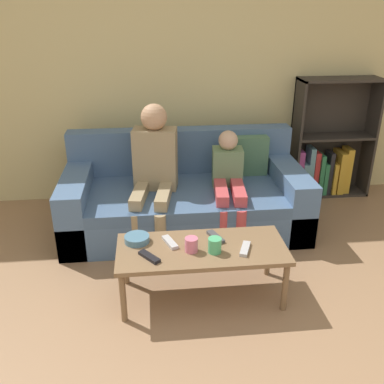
% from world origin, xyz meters
% --- Properties ---
extents(wall_back, '(12.00, 0.06, 2.60)m').
position_xyz_m(wall_back, '(0.00, 2.89, 1.30)').
color(wall_back, beige).
rests_on(wall_back, ground_plane).
extents(couch, '(2.05, 1.00, 0.79)m').
position_xyz_m(couch, '(0.07, 2.18, 0.26)').
color(couch, '#4C6B93').
rests_on(couch, ground_plane).
extents(bookshelf, '(0.80, 0.28, 1.19)m').
position_xyz_m(bookshelf, '(1.58, 2.73, 0.44)').
color(bookshelf, '#332D28').
rests_on(bookshelf, ground_plane).
extents(coffee_table, '(1.11, 0.48, 0.39)m').
position_xyz_m(coffee_table, '(0.09, 1.13, 0.35)').
color(coffee_table, brown).
rests_on(coffee_table, ground_plane).
extents(person_adult, '(0.43, 0.71, 1.11)m').
position_xyz_m(person_adult, '(-0.19, 2.08, 0.63)').
color(person_adult, '#9E8966').
rests_on(person_adult, ground_plane).
extents(person_child, '(0.31, 0.69, 0.86)m').
position_xyz_m(person_child, '(0.43, 2.03, 0.49)').
color(person_child, '#C6474C').
rests_on(person_child, ground_plane).
extents(cup_near, '(0.09, 0.09, 0.09)m').
position_xyz_m(cup_near, '(0.02, 1.09, 0.43)').
color(cup_near, pink).
rests_on(cup_near, coffee_table).
extents(cup_far, '(0.09, 0.09, 0.10)m').
position_xyz_m(cup_far, '(0.16, 1.06, 0.44)').
color(cup_far, '#4CB77A').
rests_on(cup_far, coffee_table).
extents(tv_remote_0, '(0.11, 0.18, 0.02)m').
position_xyz_m(tv_remote_0, '(0.36, 1.06, 0.40)').
color(tv_remote_0, '#B7B7BC').
rests_on(tv_remote_0, coffee_table).
extents(tv_remote_1, '(0.11, 0.18, 0.02)m').
position_xyz_m(tv_remote_1, '(0.20, 1.24, 0.40)').
color(tv_remote_1, '#47474C').
rests_on(tv_remote_1, coffee_table).
extents(tv_remote_2, '(0.11, 0.18, 0.02)m').
position_xyz_m(tv_remote_2, '(-0.12, 1.20, 0.40)').
color(tv_remote_2, '#B7B7BC').
rests_on(tv_remote_2, coffee_table).
extents(tv_remote_3, '(0.14, 0.16, 0.02)m').
position_xyz_m(tv_remote_3, '(-0.25, 1.03, 0.40)').
color(tv_remote_3, black).
rests_on(tv_remote_3, coffee_table).
extents(snack_bowl, '(0.17, 0.17, 0.05)m').
position_xyz_m(snack_bowl, '(-0.33, 1.24, 0.41)').
color(snack_bowl, teal).
rests_on(snack_bowl, coffee_table).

